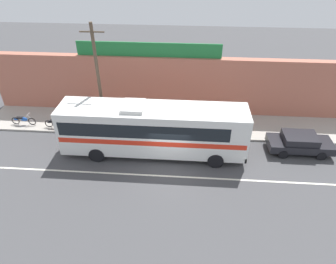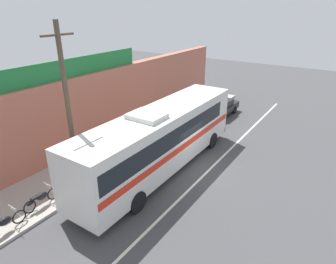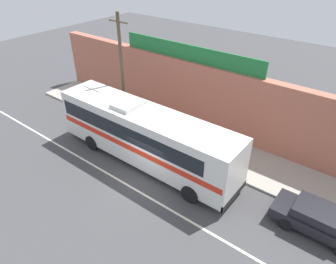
{
  "view_description": "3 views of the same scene",
  "coord_description": "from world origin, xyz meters",
  "px_view_note": "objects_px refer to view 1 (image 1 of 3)",
  "views": [
    {
      "loc": [
        1.03,
        -14.64,
        12.9
      ],
      "look_at": [
        -0.25,
        2.58,
        1.08
      ],
      "focal_mm": 31.65,
      "sensor_mm": 36.0,
      "label": 1
    },
    {
      "loc": [
        -13.1,
        -6.78,
        8.72
      ],
      "look_at": [
        1.04,
        2.55,
        1.3
      ],
      "focal_mm": 31.1,
      "sensor_mm": 36.0,
      "label": 2
    },
    {
      "loc": [
        9.37,
        -9.77,
        11.88
      ],
      "look_at": [
        -0.1,
        2.42,
        2.16
      ],
      "focal_mm": 32.66,
      "sensor_mm": 36.0,
      "label": 3
    }
  ],
  "objects_px": {
    "motorcycle_orange": "(23,120)",
    "motorcycle_green": "(56,123)",
    "utility_pole": "(99,80)",
    "intercity_bus": "(152,128)",
    "motorcycle_purple": "(81,122)",
    "parked_car": "(300,143)",
    "pedestrian_far_left": "(221,119)"
  },
  "relations": [
    {
      "from": "motorcycle_orange",
      "to": "motorcycle_green",
      "type": "relative_size",
      "value": 1.02
    },
    {
      "from": "utility_pole",
      "to": "intercity_bus",
      "type": "bearing_deg",
      "value": -30.77
    },
    {
      "from": "motorcycle_orange",
      "to": "motorcycle_purple",
      "type": "bearing_deg",
      "value": 0.17
    },
    {
      "from": "parked_car",
      "to": "motorcycle_green",
      "type": "height_order",
      "value": "parked_car"
    },
    {
      "from": "pedestrian_far_left",
      "to": "intercity_bus",
      "type": "bearing_deg",
      "value": -147.32
    },
    {
      "from": "utility_pole",
      "to": "pedestrian_far_left",
      "type": "height_order",
      "value": "utility_pole"
    },
    {
      "from": "utility_pole",
      "to": "pedestrian_far_left",
      "type": "xyz_separation_m",
      "value": [
        8.76,
        0.78,
        -3.25
      ]
    },
    {
      "from": "motorcycle_green",
      "to": "pedestrian_far_left",
      "type": "distance_m",
      "value": 12.65
    },
    {
      "from": "intercity_bus",
      "to": "motorcycle_green",
      "type": "height_order",
      "value": "intercity_bus"
    },
    {
      "from": "parked_car",
      "to": "motorcycle_orange",
      "type": "relative_size",
      "value": 2.21
    },
    {
      "from": "parked_car",
      "to": "motorcycle_purple",
      "type": "distance_m",
      "value": 16.13
    },
    {
      "from": "motorcycle_purple",
      "to": "motorcycle_green",
      "type": "relative_size",
      "value": 0.95
    },
    {
      "from": "intercity_bus",
      "to": "parked_car",
      "type": "bearing_deg",
      "value": 5.12
    },
    {
      "from": "motorcycle_purple",
      "to": "utility_pole",
      "type": "bearing_deg",
      "value": -8.79
    },
    {
      "from": "motorcycle_purple",
      "to": "intercity_bus",
      "type": "bearing_deg",
      "value": -24.14
    },
    {
      "from": "parked_car",
      "to": "pedestrian_far_left",
      "type": "relative_size",
      "value": 2.73
    },
    {
      "from": "parked_car",
      "to": "utility_pole",
      "type": "height_order",
      "value": "utility_pole"
    },
    {
      "from": "utility_pole",
      "to": "motorcycle_purple",
      "type": "height_order",
      "value": "utility_pole"
    },
    {
      "from": "parked_car",
      "to": "utility_pole",
      "type": "xyz_separation_m",
      "value": [
        -14.07,
        1.42,
        3.57
      ]
    },
    {
      "from": "intercity_bus",
      "to": "motorcycle_purple",
      "type": "height_order",
      "value": "intercity_bus"
    },
    {
      "from": "intercity_bus",
      "to": "motorcycle_orange",
      "type": "relative_size",
      "value": 6.26
    },
    {
      "from": "parked_car",
      "to": "pedestrian_far_left",
      "type": "height_order",
      "value": "pedestrian_far_left"
    },
    {
      "from": "motorcycle_orange",
      "to": "motorcycle_green",
      "type": "xyz_separation_m",
      "value": [
        2.78,
        -0.22,
        0.0
      ]
    },
    {
      "from": "intercity_bus",
      "to": "utility_pole",
      "type": "bearing_deg",
      "value": 149.23
    },
    {
      "from": "motorcycle_purple",
      "to": "pedestrian_far_left",
      "type": "relative_size",
      "value": 1.16
    },
    {
      "from": "motorcycle_orange",
      "to": "intercity_bus",
      "type": "bearing_deg",
      "value": -13.94
    },
    {
      "from": "parked_car",
      "to": "utility_pole",
      "type": "relative_size",
      "value": 0.54
    },
    {
      "from": "intercity_bus",
      "to": "motorcycle_green",
      "type": "xyz_separation_m",
      "value": [
        -7.77,
        2.4,
        -1.5
      ]
    },
    {
      "from": "motorcycle_purple",
      "to": "motorcycle_orange",
      "type": "bearing_deg",
      "value": -179.83
    },
    {
      "from": "utility_pole",
      "to": "motorcycle_purple",
      "type": "xyz_separation_m",
      "value": [
        -1.96,
        0.3,
        -3.74
      ]
    },
    {
      "from": "parked_car",
      "to": "motorcycle_purple",
      "type": "bearing_deg",
      "value": 173.87
    },
    {
      "from": "utility_pole",
      "to": "motorcycle_orange",
      "type": "distance_m",
      "value": 7.63
    }
  ]
}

